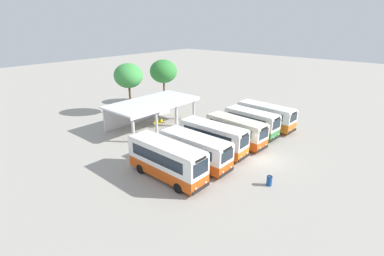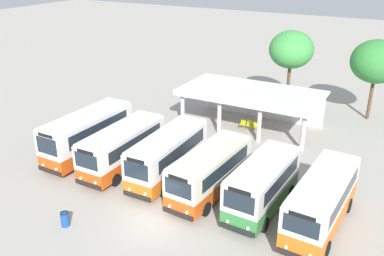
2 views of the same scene
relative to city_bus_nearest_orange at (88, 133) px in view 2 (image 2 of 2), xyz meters
The scene contains 14 objects.
ground_plane 10.63m from the city_bus_nearest_orange, 27.74° to the right, with size 180.00×180.00×0.00m, color #A39E93.
city_bus_nearest_orange is the anchor object (origin of this frame).
city_bus_second_in_row 3.57m from the city_bus_nearest_orange, ahead, with size 2.42×7.69×3.11m.
city_bus_middle_cream 7.09m from the city_bus_nearest_orange, ahead, with size 2.40×7.84×3.22m.
city_bus_fourth_amber 10.65m from the city_bus_nearest_orange, ahead, with size 2.70×7.47×3.09m.
city_bus_fifth_blue 14.19m from the city_bus_nearest_orange, ahead, with size 2.62×6.92×3.17m.
city_bus_far_end_green 17.74m from the city_bus_nearest_orange, ahead, with size 2.68×7.87×3.15m.
terminal_canopy 14.87m from the city_bus_nearest_orange, 54.39° to the left, with size 12.21×6.34×3.40m.
waiting_chair_end_by_column 13.58m from the city_bus_nearest_orange, 51.99° to the left, with size 0.45×0.45×0.86m.
waiting_chair_second_from_end 13.99m from the city_bus_nearest_orange, 50.36° to the left, with size 0.45×0.45×0.86m.
waiting_chair_middle_seat 14.25m from the city_bus_nearest_orange, 48.26° to the left, with size 0.45×0.45×0.86m.
roadside_tree_behind_canopy 21.05m from the city_bus_nearest_orange, 61.09° to the left, with size 4.28×4.28×7.70m.
roadside_tree_east_of_canopy 25.93m from the city_bus_nearest_orange, 46.50° to the left, with size 4.60×4.60×7.45m.
litter_bin_apron 9.21m from the city_bus_nearest_orange, 57.33° to the right, with size 0.49×0.49×0.90m.
Camera 2 is at (11.84, -17.03, 14.68)m, focal length 39.51 mm.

